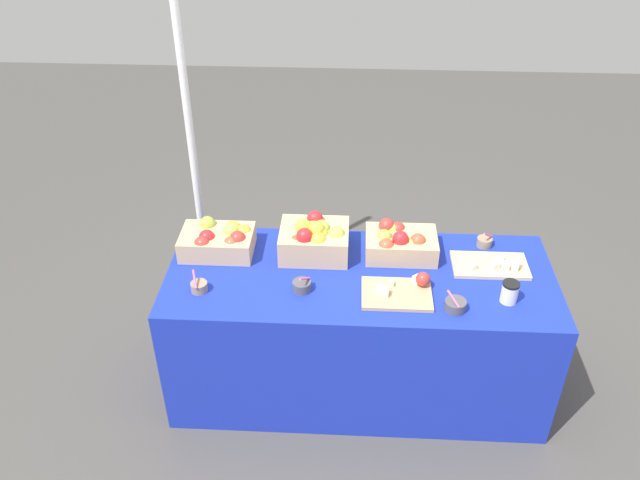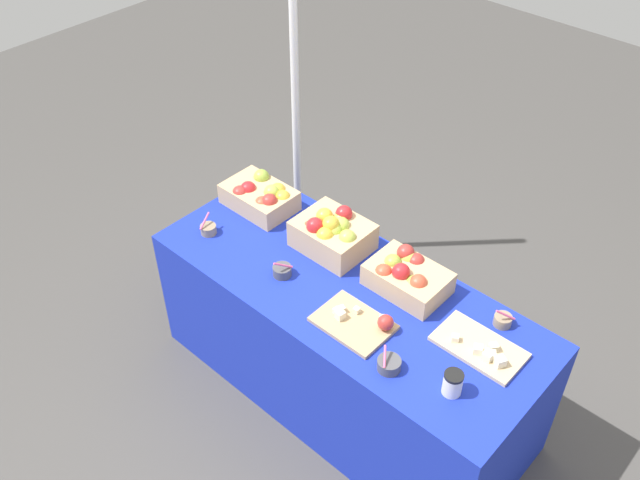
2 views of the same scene
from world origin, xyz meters
name	(u,v)px [view 1 (image 1 of 2)]	position (x,y,z in m)	size (l,w,h in m)	color
ground_plane	(356,380)	(0.00, 0.00, 0.00)	(10.00, 10.00, 0.00)	#474442
table	(358,330)	(0.00, 0.00, 0.37)	(1.90, 0.76, 0.74)	#192DB7
apple_crate_left	(219,240)	(-0.72, 0.15, 0.81)	(0.37, 0.25, 0.16)	tan
apple_crate_middle	(314,238)	(-0.24, 0.16, 0.83)	(0.34, 0.28, 0.21)	tan
apple_crate_right	(400,242)	(0.19, 0.18, 0.81)	(0.36, 0.24, 0.16)	tan
cutting_board_front	(401,291)	(0.19, -0.14, 0.76)	(0.33, 0.23, 0.09)	tan
cutting_board_back	(492,265)	(0.65, 0.09, 0.75)	(0.37, 0.21, 0.06)	#D1B284
sample_bowl_near	(455,305)	(0.43, -0.24, 0.77)	(0.10, 0.10, 0.10)	#4C4C51
sample_bowl_mid	(199,287)	(-0.76, -0.17, 0.76)	(0.08, 0.09, 0.10)	gray
sample_bowl_far	(485,242)	(0.64, 0.27, 0.77)	(0.09, 0.09, 0.11)	gray
sample_bowl_extra	(302,286)	(-0.28, -0.14, 0.77)	(0.09, 0.10, 0.10)	#4C4C51
coffee_cup	(510,292)	(0.68, -0.17, 0.79)	(0.08, 0.08, 0.11)	silver
tent_pole	(192,145)	(-0.94, 0.64, 1.09)	(0.04, 0.04, 2.19)	white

